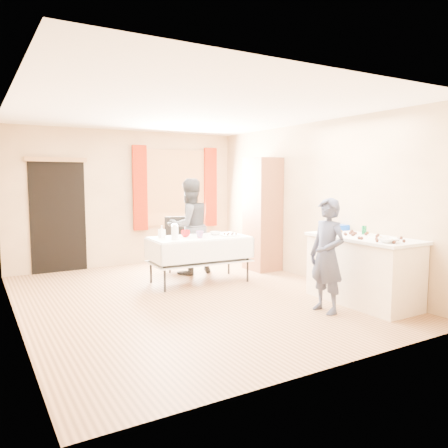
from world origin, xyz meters
TOP-DOWN VIEW (x-y plane):
  - floor at (0.00, 0.00)m, footprint 4.50×5.50m
  - ceiling at (0.00, 0.00)m, footprint 4.50×5.50m
  - wall_back at (0.00, 2.76)m, footprint 4.50×0.02m
  - wall_front at (0.00, -2.76)m, footprint 4.50×0.02m
  - wall_left at (-2.26, 0.00)m, footprint 0.02×5.50m
  - wall_right at (2.26, 0.00)m, footprint 0.02×5.50m
  - window_frame at (1.00, 2.72)m, footprint 1.32×0.06m
  - window_pane at (1.00, 2.71)m, footprint 1.20×0.02m
  - curtain_left at (0.22, 2.67)m, footprint 0.28×0.06m
  - curtain_right at (1.78, 2.67)m, footprint 0.28×0.06m
  - doorway at (-1.30, 2.73)m, footprint 0.95×0.04m
  - door_lintel at (-1.30, 2.70)m, footprint 1.05×0.06m
  - cabinet at (1.99, 1.05)m, footprint 0.50×0.60m
  - counter at (1.89, -1.44)m, footprint 0.74×1.55m
  - party_table at (0.51, 0.73)m, footprint 1.63×0.89m
  - chair at (0.59, 1.78)m, footprint 0.49×0.49m
  - girl at (1.18, -1.50)m, footprint 0.56×0.39m
  - woman at (0.66, 1.40)m, footprint 0.91×0.76m
  - soda_can at (2.06, -1.28)m, footprint 0.08×0.08m
  - mixing_bowl at (1.71, -1.98)m, footprint 0.32×0.32m
  - foam_block at (1.83, -0.79)m, footprint 0.16×0.12m
  - blue_basket at (2.11, -0.74)m, footprint 0.30×0.20m
  - pitcher at (0.04, 0.63)m, footprint 0.12×0.12m
  - cup_red at (0.31, 0.81)m, footprint 0.23×0.23m
  - cup_rainbow at (0.45, 0.59)m, footprint 0.19×0.19m
  - small_bowl at (0.85, 0.79)m, footprint 0.26×0.26m
  - pastry_tray at (0.99, 0.55)m, footprint 0.30×0.23m
  - bottle at (-0.04, 0.95)m, footprint 0.12×0.13m
  - cake_balls at (1.86, -1.52)m, footprint 0.54×1.13m

SIDE VIEW (x-z plane):
  - floor at x=0.00m, z-range -0.02..0.00m
  - chair at x=0.59m, z-range -0.20..0.78m
  - party_table at x=0.51m, z-range 0.07..0.82m
  - counter at x=1.89m, z-range 0.00..0.91m
  - girl at x=1.18m, z-range 0.00..1.45m
  - pastry_tray at x=0.99m, z-range 0.75..0.77m
  - small_bowl at x=0.85m, z-range 0.75..0.81m
  - cup_red at x=0.31m, z-range 0.75..0.86m
  - cup_rainbow at x=0.45m, z-range 0.75..0.86m
  - woman at x=0.66m, z-range 0.00..1.69m
  - bottle at x=-0.04m, z-range 0.75..0.94m
  - pitcher at x=0.04m, z-range 0.75..0.97m
  - cake_balls at x=1.86m, z-range 0.91..0.95m
  - mixing_bowl at x=1.71m, z-range 0.91..0.96m
  - foam_block at x=1.83m, z-range 0.91..0.99m
  - blue_basket at x=2.11m, z-range 0.91..0.99m
  - soda_can at x=2.06m, z-range 0.91..1.03m
  - doorway at x=-1.30m, z-range 0.00..2.00m
  - cabinet at x=1.99m, z-range 0.00..2.06m
  - wall_back at x=0.00m, z-range 0.00..2.60m
  - wall_front at x=0.00m, z-range 0.00..2.60m
  - wall_left at x=-2.26m, z-range 0.00..2.60m
  - wall_right at x=2.26m, z-range 0.00..2.60m
  - window_frame at x=1.00m, z-range 0.74..2.26m
  - window_pane at x=1.00m, z-range 0.80..2.20m
  - curtain_left at x=0.22m, z-range 0.67..2.33m
  - curtain_right at x=1.78m, z-range 0.67..2.33m
  - door_lintel at x=-1.30m, z-range 1.98..2.06m
  - ceiling at x=0.00m, z-range 2.60..2.62m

